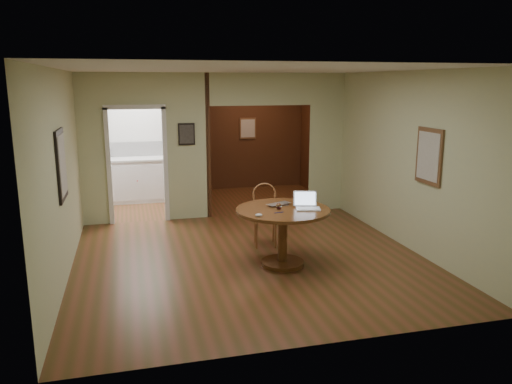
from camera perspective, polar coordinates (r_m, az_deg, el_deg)
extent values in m
plane|color=#4D3516|center=(7.32, -0.57, -7.76)|extent=(5.00, 5.00, 0.00)
plane|color=silver|center=(6.87, -0.62, 13.89)|extent=(5.00, 5.00, 0.00)
plane|color=beige|center=(4.63, 6.82, -2.34)|extent=(5.00, 0.00, 5.00)
plane|color=beige|center=(6.83, -21.44, 1.65)|extent=(0.00, 5.00, 5.00)
plane|color=beige|center=(7.94, 17.25, 3.35)|extent=(0.00, 5.00, 5.00)
cube|color=beige|center=(9.26, -18.13, 4.52)|extent=(0.50, 2.70, 0.04)
cube|color=beige|center=(9.30, -7.91, 5.05)|extent=(0.80, 2.70, 0.04)
cube|color=beige|center=(9.99, 8.02, 5.54)|extent=(0.70, 2.70, 0.04)
plane|color=silver|center=(11.23, -12.93, 6.10)|extent=(2.70, 0.00, 2.70)
plane|color=#3A2011|center=(12.06, -0.97, 6.82)|extent=(2.70, 0.00, 2.70)
cube|color=#3A2011|center=(10.58, -6.54, 5.96)|extent=(0.08, 2.50, 2.70)
cube|color=black|center=(6.80, -21.37, 2.90)|extent=(0.03, 0.70, 0.90)
cube|color=brown|center=(7.49, 19.17, 3.87)|extent=(0.03, 0.60, 0.80)
cube|color=black|center=(9.25, -7.94, 6.57)|extent=(0.30, 0.03, 0.40)
cube|color=beige|center=(12.03, -0.95, 7.29)|extent=(0.40, 0.03, 0.50)
cube|color=white|center=(11.25, -12.87, 4.83)|extent=(2.00, 0.02, 0.32)
cylinder|color=#5B3516|center=(7.14, 3.04, -8.07)|extent=(0.61, 0.61, 0.05)
cylinder|color=#5B3516|center=(7.02, 3.07, -5.20)|extent=(0.13, 0.13, 0.71)
cylinder|color=#5B3516|center=(6.91, 3.11, -2.10)|extent=(1.31, 1.31, 0.04)
cylinder|color=#935634|center=(7.82, 1.06, -3.01)|extent=(0.48, 0.48, 0.03)
cylinder|color=#935634|center=(7.73, 0.07, -4.91)|extent=(0.03, 0.03, 0.44)
cylinder|color=#935634|center=(7.76, 2.25, -4.85)|extent=(0.03, 0.03, 0.44)
cylinder|color=#935634|center=(8.01, -0.11, -4.28)|extent=(0.03, 0.03, 0.44)
cylinder|color=#935634|center=(8.04, 1.99, -4.23)|extent=(0.03, 0.03, 0.44)
cylinder|color=#935634|center=(7.90, -0.25, -1.45)|extent=(0.03, 0.03, 0.35)
cylinder|color=#935634|center=(7.94, 2.16, -1.40)|extent=(0.03, 0.03, 0.35)
torus|color=#935634|center=(7.89, 0.95, -0.30)|extent=(0.38, 0.09, 0.38)
cube|color=silver|center=(6.90, 5.97, -1.91)|extent=(0.38, 0.31, 0.02)
cube|color=silver|center=(6.87, 6.06, -1.90)|extent=(0.30, 0.19, 0.00)
cube|color=silver|center=(7.00, 5.61, -0.74)|extent=(0.33, 0.14, 0.22)
cube|color=#8F9FB6|center=(6.99, 5.63, -0.75)|extent=(0.29, 0.12, 0.18)
imported|color=#A5A6AA|center=(7.05, 2.89, -1.50)|extent=(0.42, 0.36, 0.03)
ellipsoid|color=silver|center=(6.49, 0.31, -2.65)|extent=(0.11, 0.08, 0.04)
cylinder|color=navy|center=(6.69, 2.63, -2.35)|extent=(0.13, 0.03, 0.01)
cube|color=white|center=(11.07, -12.66, 1.31)|extent=(2.00, 0.55, 0.90)
cube|color=silver|center=(10.99, -12.77, 3.71)|extent=(2.06, 0.60, 0.04)
sphere|color=#B20C0C|center=(10.77, -13.41, 1.24)|extent=(0.03, 0.03, 0.03)
sphere|color=#B20C0C|center=(10.83, -8.12, 1.52)|extent=(0.03, 0.03, 0.03)
ellipsoid|color=beige|center=(11.02, -8.64, 4.76)|extent=(0.31, 0.28, 0.29)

